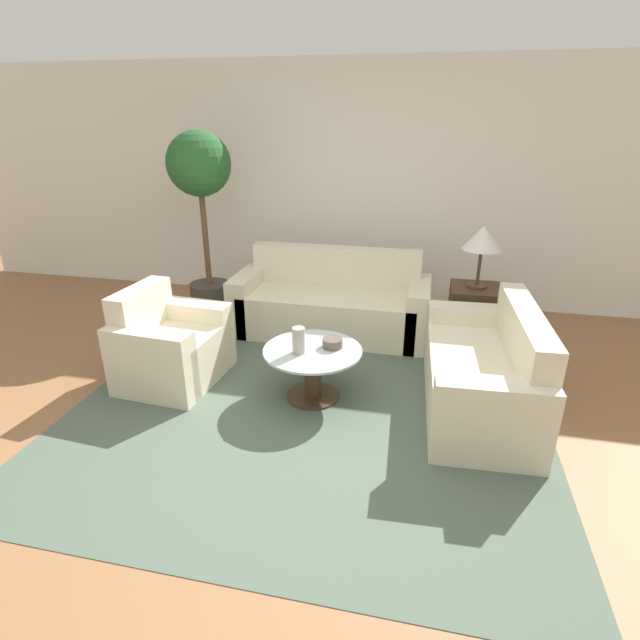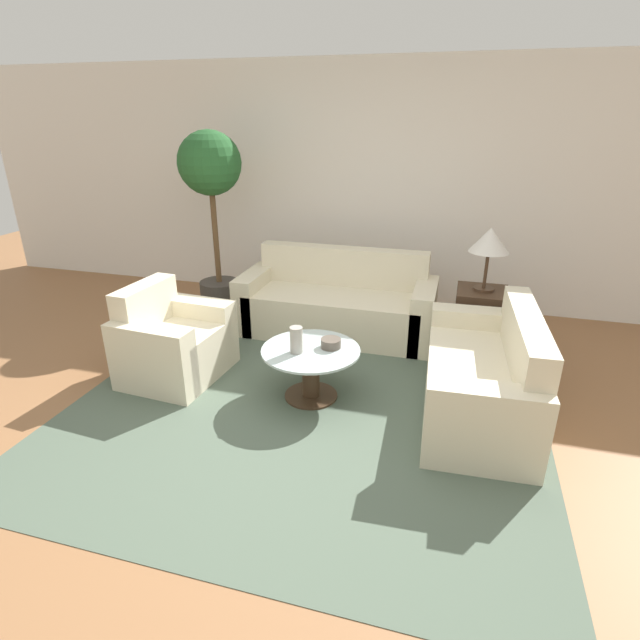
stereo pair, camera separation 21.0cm
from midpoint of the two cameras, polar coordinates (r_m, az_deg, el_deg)
The scene contains 12 objects.
ground_plane at distance 3.47m, azimuth -2.18°, elevation -13.70°, with size 14.00×14.00×0.00m, color #8E603D.
wall_back at distance 5.73m, azimuth 7.02°, elevation 14.87°, with size 10.00×0.06×2.60m.
rug at distance 3.95m, azimuth 0.54°, elevation -8.71°, with size 3.45×3.48×0.01m.
sofa_main at distance 5.00m, azimuth 3.26°, elevation 1.72°, with size 1.91×0.76×0.81m.
armchair at distance 4.30m, azimuth -15.31°, elevation -2.71°, with size 0.76×0.88×0.78m.
loveseat at distance 3.84m, azimuth 20.12°, elevation -6.54°, with size 0.79×1.52×0.79m.
coffee_table at distance 3.82m, azimuth 0.55°, elevation -5.34°, with size 0.75×0.75×0.41m.
side_table at distance 4.80m, azimuth 18.94°, elevation -0.13°, with size 0.45×0.45×0.60m.
table_lamp at distance 4.59m, azimuth 20.10°, elevation 8.38°, with size 0.34×0.34×0.56m.
potted_plant at distance 5.41m, azimuth -11.15°, elevation 14.37°, with size 0.65×0.65×1.91m.
vase at distance 3.66m, azimuth -1.09°, elevation -2.31°, with size 0.10×0.10×0.20m.
bowl at distance 3.77m, azimuth 2.85°, elevation -2.69°, with size 0.15×0.15×0.07m.
Camera 2 is at (0.99, -2.63, 2.06)m, focal length 28.00 mm.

